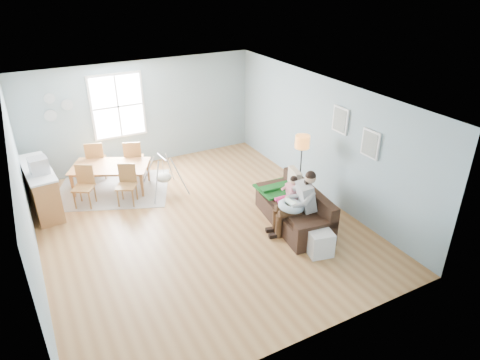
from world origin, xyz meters
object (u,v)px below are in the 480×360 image
monitor (38,166)px  baby_swing (164,177)px  storage_cube (320,243)px  counter (41,188)px  chair_nw (96,158)px  chair_se (127,182)px  father (298,201)px  chair_ne (133,157)px  sofa (296,211)px  toddler (289,191)px  dining_table (111,178)px  chair_sw (84,183)px  floor_lamp (302,147)px

monitor → baby_swing: bearing=-4.4°
storage_cube → baby_swing: baby_swing is taller
baby_swing → counter: bearing=168.3°
chair_nw → chair_se: bearing=-76.5°
father → chair_se: father is taller
father → chair_ne: father is taller
storage_cube → chair_ne: bearing=113.9°
storage_cube → counter: (-4.27, 4.15, 0.26)m
sofa → toddler: bearing=103.9°
chair_ne → father: bearing=-61.2°
storage_cube → chair_se: chair_se is taller
dining_table → sofa: bearing=-20.6°
chair_se → storage_cube: bearing=-54.2°
father → chair_sw: father is taller
chair_ne → counter: bearing=-165.2°
sofa → chair_sw: (-3.63, 2.84, 0.23)m
father → dining_table: 4.52m
storage_cube → baby_swing: 4.01m
father → monitor: (-4.28, 3.01, 0.46)m
chair_nw → baby_swing: bearing=-49.8°
chair_ne → baby_swing: size_ratio=1.03×
chair_sw → monitor: (-0.81, -0.09, 0.64)m
toddler → chair_nw: 4.91m
dining_table → chair_ne: bearing=57.9°
monitor → chair_nw: bearing=44.2°
father → chair_ne: bearing=118.8°
storage_cube → chair_ne: chair_ne is taller
chair_se → counter: (-1.69, 0.59, -0.01)m
toddler → chair_nw: bearing=129.2°
storage_cube → chair_ne: (-2.10, 4.73, 0.32)m
toddler → chair_se: 3.58m
sofa → storage_cube: sofa is taller
chair_nw → chair_ne: chair_nw is taller
toddler → counter: bearing=147.0°
floor_lamp → chair_se: 3.90m
baby_swing → chair_ne: bearing=109.3°
chair_nw → chair_sw: bearing=-112.5°
chair_se → monitor: 1.79m
chair_se → baby_swing: bearing=4.1°
monitor → sofa: bearing=-31.7°
dining_table → chair_sw: (-0.65, -0.41, 0.21)m
floor_lamp → dining_table: size_ratio=0.88×
dining_table → toddler: bearing=-19.3°
chair_nw → floor_lamp: bearing=-40.2°
chair_se → monitor: monitor is taller
father → sofa: bearing=58.8°
storage_cube → father: bearing=85.9°
chair_ne → sofa: bearing=-57.6°
chair_ne → baby_swing: (0.38, -1.10, -0.16)m
sofa → toddler: (-0.05, 0.20, 0.39)m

